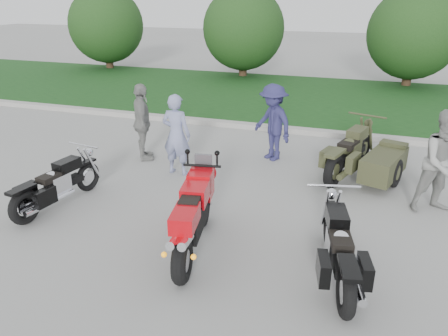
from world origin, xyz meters
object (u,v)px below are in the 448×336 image
(cruiser_right, at_px, (339,252))
(person_grey, at_px, (444,162))
(person_back, at_px, (142,123))
(sportbike_red, at_px, (193,215))
(cruiser_left, at_px, (55,187))
(person_denim, at_px, (273,123))
(person_stripe, at_px, (176,135))
(cruiser_sidecar, at_px, (369,160))

(cruiser_right, relative_size, person_grey, 1.19)
(person_back, bearing_deg, sportbike_red, -173.28)
(cruiser_right, xyz_separation_m, person_back, (-4.78, 3.37, 0.46))
(cruiser_right, distance_m, person_back, 5.87)
(sportbike_red, relative_size, cruiser_left, 1.06)
(cruiser_right, bearing_deg, person_denim, 100.92)
(sportbike_red, height_order, person_grey, person_grey)
(person_stripe, distance_m, person_denim, 2.33)
(person_denim, height_order, person_back, person_back)
(cruiser_sidecar, bearing_deg, cruiser_left, -132.69)
(person_grey, bearing_deg, cruiser_sidecar, 114.72)
(person_back, bearing_deg, person_stripe, -147.54)
(cruiser_left, bearing_deg, cruiser_sidecar, 38.63)
(person_denim, bearing_deg, cruiser_right, -28.46)
(cruiser_sidecar, bearing_deg, person_denim, -178.52)
(sportbike_red, distance_m, person_back, 4.27)
(cruiser_left, relative_size, person_denim, 1.18)
(person_stripe, distance_m, person_grey, 5.20)
(person_grey, bearing_deg, person_back, 148.47)
(cruiser_sidecar, bearing_deg, person_stripe, -149.94)
(cruiser_sidecar, xyz_separation_m, person_denim, (-2.20, 0.62, 0.45))
(cruiser_sidecar, relative_size, person_grey, 1.29)
(cruiser_right, relative_size, person_denim, 1.25)
(cruiser_left, distance_m, person_grey, 6.99)
(cruiser_left, relative_size, cruiser_right, 0.95)
(cruiser_right, xyz_separation_m, cruiser_sidecar, (0.29, 3.73, 0.00))
(person_denim, xyz_separation_m, person_back, (-2.87, -0.98, 0.01))
(sportbike_red, bearing_deg, person_back, 117.69)
(person_stripe, bearing_deg, person_denim, -136.11)
(person_grey, bearing_deg, cruiser_left, 172.12)
(person_grey, relative_size, person_back, 1.04)
(person_stripe, height_order, person_back, person_back)
(cruiser_sidecar, distance_m, person_denim, 2.33)
(person_stripe, xyz_separation_m, person_back, (-1.11, 0.54, 0.02))
(cruiser_sidecar, xyz_separation_m, person_stripe, (-3.96, -0.91, 0.44))
(sportbike_red, distance_m, cruiser_sidecar, 4.45)
(person_stripe, height_order, person_denim, person_denim)
(sportbike_red, xyz_separation_m, person_denim, (0.23, 4.34, 0.27))
(person_back, bearing_deg, cruiser_left, 141.69)
(cruiser_right, bearing_deg, cruiser_sidecar, 72.73)
(cruiser_left, height_order, person_stripe, person_stripe)
(person_stripe, bearing_deg, person_grey, -178.38)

